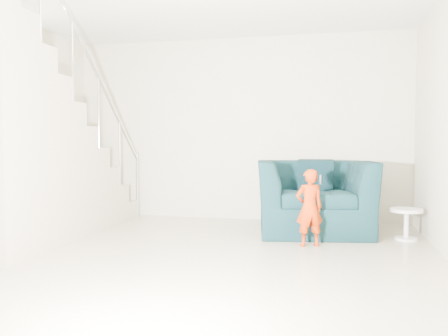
{
  "coord_description": "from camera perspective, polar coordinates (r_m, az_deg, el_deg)",
  "views": [
    {
      "loc": [
        1.38,
        -4.21,
        1.15
      ],
      "look_at": [
        0.15,
        1.2,
        0.85
      ],
      "focal_mm": 38.0,
      "sensor_mm": 36.0,
      "label": 1
    }
  ],
  "objects": [
    {
      "name": "floor",
      "position": [
        4.58,
        -5.26,
        -11.46
      ],
      "size": [
        5.5,
        5.5,
        0.0
      ],
      "primitive_type": "plane",
      "color": "tan",
      "rests_on": "ground"
    },
    {
      "name": "cushion",
      "position": [
        6.34,
        10.96,
        -1.0
      ],
      "size": [
        0.46,
        0.22,
        0.45
      ],
      "primitive_type": "cube",
      "rotation": [
        0.21,
        0.0,
        0.0
      ],
      "color": "black",
      "rests_on": "armchair"
    },
    {
      "name": "side_table",
      "position": [
        6.01,
        21.08,
        -5.74
      ],
      "size": [
        0.37,
        0.37,
        0.37
      ],
      "color": "silver",
      "rests_on": "floor"
    },
    {
      "name": "phone",
      "position": [
        5.26,
        11.56,
        -1.38
      ],
      "size": [
        0.03,
        0.05,
        0.1
      ],
      "primitive_type": "cube",
      "rotation": [
        0.0,
        0.0,
        -0.12
      ],
      "color": "black",
      "rests_on": "toddler"
    },
    {
      "name": "toddler",
      "position": [
        5.33,
        10.22,
        -4.73
      ],
      "size": [
        0.37,
        0.31,
        0.86
      ],
      "primitive_type": "imported",
      "rotation": [
        0.0,
        0.0,
        3.55
      ],
      "color": "#A62F05",
      "rests_on": "floor"
    },
    {
      "name": "throw",
      "position": [
        6.12,
        5.41,
        -2.28
      ],
      "size": [
        0.05,
        0.52,
        0.58
      ],
      "primitive_type": "cube",
      "color": "black",
      "rests_on": "armchair"
    },
    {
      "name": "back_wall",
      "position": [
        7.1,
        1.59,
        4.71
      ],
      "size": [
        5.0,
        0.0,
        5.0
      ],
      "primitive_type": "plane",
      "rotation": [
        1.57,
        0.0,
        0.0
      ],
      "color": "#BBB498",
      "rests_on": "floor"
    },
    {
      "name": "armchair",
      "position": [
        6.15,
        10.72,
        -3.41
      ],
      "size": [
        1.59,
        1.44,
        0.92
      ],
      "primitive_type": "imported",
      "rotation": [
        0.0,
        0.0,
        0.16
      ],
      "color": "black",
      "rests_on": "floor"
    },
    {
      "name": "staircase",
      "position": [
        5.85,
        -22.53,
        0.87
      ],
      "size": [
        1.02,
        3.03,
        3.62
      ],
      "color": "#ADA089",
      "rests_on": "floor"
    }
  ]
}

